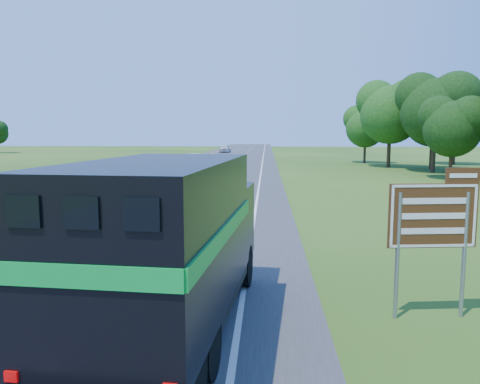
# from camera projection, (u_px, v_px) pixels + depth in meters

# --- Properties ---
(road) EXTENTS (15.00, 260.00, 0.04)m
(road) POSITION_uv_depth(u_px,v_px,m) (213.00, 171.00, 53.53)
(road) COLOR #38383A
(road) RESTS_ON ground
(lane_markings) EXTENTS (11.15, 260.00, 0.01)m
(lane_markings) POSITION_uv_depth(u_px,v_px,m) (213.00, 171.00, 53.52)
(lane_markings) COLOR yellow
(lane_markings) RESTS_ON road
(horse_truck) EXTENTS (3.31, 8.64, 3.74)m
(horse_truck) POSITION_uv_depth(u_px,v_px,m) (170.00, 243.00, 9.69)
(horse_truck) COLOR black
(horse_truck) RESTS_ON road
(white_suv) EXTENTS (3.18, 6.19, 1.67)m
(white_suv) POSITION_uv_depth(u_px,v_px,m) (194.00, 160.00, 60.51)
(white_suv) COLOR white
(white_suv) RESTS_ON road
(far_car) EXTENTS (2.48, 5.32, 1.76)m
(far_car) POSITION_uv_depth(u_px,v_px,m) (225.00, 149.00, 103.36)
(far_car) COLOR silver
(far_car) RESTS_ON road
(exit_sign) EXTENTS (2.07, 0.31, 3.53)m
(exit_sign) POSITION_uv_depth(u_px,v_px,m) (434.00, 222.00, 10.70)
(exit_sign) COLOR gray
(exit_sign) RESTS_ON ground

